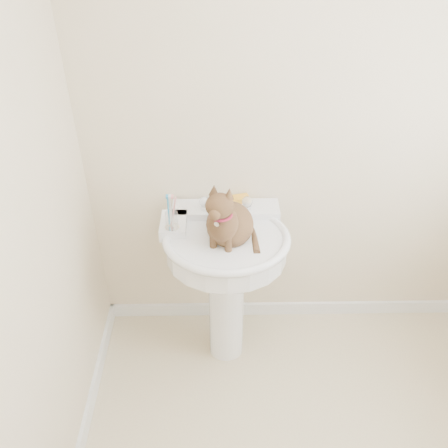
{
  "coord_description": "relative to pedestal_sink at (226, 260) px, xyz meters",
  "views": [
    {
      "loc": [
        -0.42,
        -1.01,
        2.23
      ],
      "look_at": [
        -0.39,
        0.8,
        0.92
      ],
      "focal_mm": 38.0,
      "sensor_mm": 36.0,
      "label": 1
    }
  ],
  "objects": [
    {
      "name": "pedestal_sink",
      "position": [
        0.0,
        0.0,
        0.0
      ],
      "size": [
        0.64,
        0.63,
        0.88
      ],
      "color": "white",
      "rests_on": "floor"
    },
    {
      "name": "baseboard_back",
      "position": [
        0.38,
        0.28,
        -0.64
      ],
      "size": [
        2.2,
        0.02,
        0.09
      ],
      "primitive_type": "cube",
      "color": "white",
      "rests_on": "floor"
    },
    {
      "name": "soap_bar",
      "position": [
        0.08,
        0.25,
        0.2
      ],
      "size": [
        0.1,
        0.08,
        0.03
      ],
      "primitive_type": "cube",
      "rotation": [
        0.0,
        0.0,
        0.25
      ],
      "color": "gold",
      "rests_on": "pedestal_sink"
    },
    {
      "name": "toothbrush_cup",
      "position": [
        -0.26,
        0.02,
        0.24
      ],
      "size": [
        0.07,
        0.07,
        0.18
      ],
      "rotation": [
        0.0,
        0.0,
        0.19
      ],
      "color": "silver",
      "rests_on": "pedestal_sink"
    },
    {
      "name": "wall_back",
      "position": [
        0.38,
        0.29,
        0.56
      ],
      "size": [
        2.2,
        0.0,
        2.5
      ],
      "primitive_type": null,
      "color": "beige",
      "rests_on": "ground"
    },
    {
      "name": "cat",
      "position": [
        0.01,
        -0.02,
        0.24
      ],
      "size": [
        0.25,
        0.31,
        0.46
      ],
      "rotation": [
        0.0,
        0.0,
        -0.4
      ],
      "color": "brown",
      "rests_on": "pedestal_sink"
    },
    {
      "name": "faucet",
      "position": [
        0.0,
        0.16,
        0.23
      ],
      "size": [
        0.28,
        0.12,
        0.14
      ],
      "color": "silver",
      "rests_on": "pedestal_sink"
    }
  ]
}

